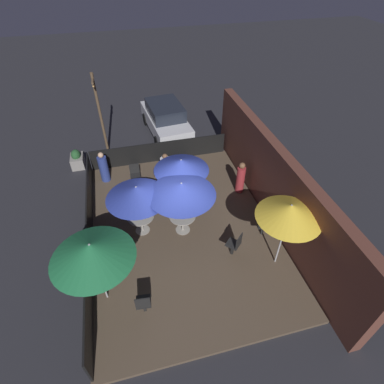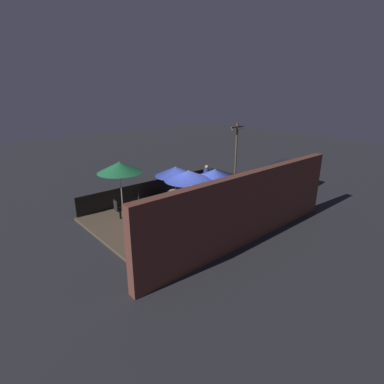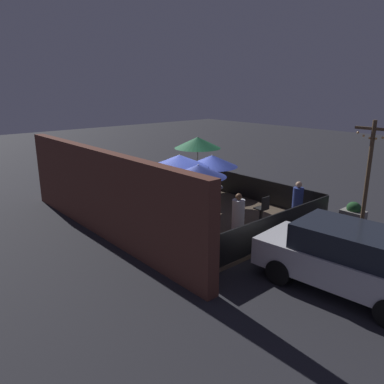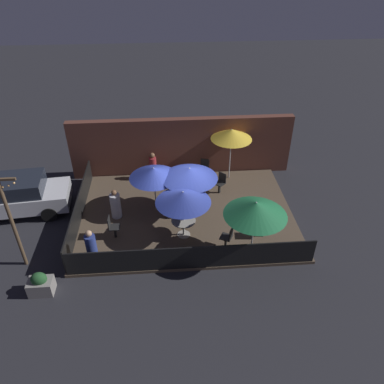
% 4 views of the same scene
% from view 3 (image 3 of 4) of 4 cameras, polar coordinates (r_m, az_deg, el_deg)
% --- Properties ---
extents(ground_plane, '(60.00, 60.00, 0.00)m').
position_cam_3_polar(ground_plane, '(14.48, -1.43, -3.17)').
color(ground_plane, '#26262B').
extents(patio_deck, '(8.67, 6.26, 0.12)m').
position_cam_3_polar(patio_deck, '(14.47, -1.43, -2.94)').
color(patio_deck, brown).
rests_on(patio_deck, ground_plane).
extents(building_wall, '(10.27, 0.36, 2.83)m').
position_cam_3_polar(building_wall, '(12.29, -13.62, -0.22)').
color(building_wall, brown).
rests_on(building_wall, ground_plane).
extents(fence_front, '(8.47, 0.05, 0.95)m').
position_cam_3_polar(fence_front, '(16.37, 6.89, 1.15)').
color(fence_front, black).
rests_on(fence_front, patio_deck).
extents(fence_side_left, '(0.05, 6.06, 0.95)m').
position_cam_3_polar(fence_side_left, '(11.51, 12.42, -5.56)').
color(fence_side_left, black).
rests_on(fence_side_left, patio_deck).
extents(patio_umbrella_0, '(2.02, 2.02, 2.00)m').
position_cam_3_polar(patio_umbrella_0, '(14.72, 3.07, 4.77)').
color(patio_umbrella_0, '#B2B2B7').
rests_on(patio_umbrella_0, patio_deck).
extents(patio_umbrella_1, '(2.20, 2.20, 2.13)m').
position_cam_3_polar(patio_umbrella_1, '(14.04, -1.93, 4.78)').
color(patio_umbrella_1, '#B2B2B7').
rests_on(patio_umbrella_1, patio_deck).
extents(patio_umbrella_2, '(1.84, 1.84, 2.48)m').
position_cam_3_polar(patio_umbrella_2, '(14.31, -15.22, 5.82)').
color(patio_umbrella_2, '#B2B2B7').
rests_on(patio_umbrella_2, patio_deck).
extents(patio_umbrella_3, '(2.13, 2.13, 2.37)m').
position_cam_3_polar(patio_umbrella_3, '(17.21, 0.85, 7.54)').
color(patio_umbrella_3, '#B2B2B7').
rests_on(patio_umbrella_3, patio_deck).
extents(patio_umbrella_4, '(1.97, 1.97, 2.02)m').
position_cam_3_polar(patio_umbrella_4, '(12.84, 0.95, 3.27)').
color(patio_umbrella_4, '#B2B2B7').
rests_on(patio_umbrella_4, patio_deck).
extents(dining_table_0, '(0.91, 0.91, 0.72)m').
position_cam_3_polar(dining_table_0, '(15.00, 3.00, 0.26)').
color(dining_table_0, '#9E998E').
rests_on(dining_table_0, patio_deck).
extents(dining_table_1, '(0.92, 0.92, 0.73)m').
position_cam_3_polar(dining_table_1, '(14.35, -1.88, -0.41)').
color(dining_table_1, '#9E998E').
rests_on(dining_table_1, patio_deck).
extents(patio_chair_0, '(0.41, 0.41, 0.93)m').
position_cam_3_polar(patio_chair_0, '(13.27, 10.73, -2.39)').
color(patio_chair_0, black).
rests_on(patio_chair_0, patio_deck).
extents(patio_chair_1, '(0.54, 0.54, 0.92)m').
position_cam_3_polar(patio_chair_1, '(16.64, 1.28, 1.61)').
color(patio_chair_1, black).
rests_on(patio_chair_1, patio_deck).
extents(patio_chair_2, '(0.50, 0.50, 0.91)m').
position_cam_3_polar(patio_chair_2, '(13.65, -12.99, -2.08)').
color(patio_chair_2, black).
rests_on(patio_chair_2, patio_deck).
extents(patio_chair_3, '(0.44, 0.44, 0.91)m').
position_cam_3_polar(patio_chair_3, '(17.44, -3.23, 2.23)').
color(patio_chair_3, black).
rests_on(patio_chair_3, patio_deck).
extents(patio_chair_4, '(0.57, 0.57, 0.95)m').
position_cam_3_polar(patio_chair_4, '(14.75, -9.59, -0.40)').
color(patio_chair_4, black).
rests_on(patio_chair_4, patio_deck).
extents(patron_0, '(0.38, 0.38, 1.38)m').
position_cam_3_polar(patron_0, '(11.66, -7.45, -4.17)').
color(patron_0, maroon).
rests_on(patron_0, patio_deck).
extents(patron_1, '(0.42, 0.42, 1.37)m').
position_cam_3_polar(patron_1, '(13.87, 15.78, -1.46)').
color(patron_1, navy).
rests_on(patron_1, patio_deck).
extents(patron_2, '(0.53, 0.53, 1.27)m').
position_cam_3_polar(patron_2, '(12.32, 7.05, -3.41)').
color(patron_2, silver).
rests_on(patron_2, patio_deck).
extents(planter_box, '(0.78, 0.55, 0.84)m').
position_cam_3_polar(planter_box, '(14.30, 23.33, -3.23)').
color(planter_box, gray).
rests_on(planter_box, ground_plane).
extents(light_post, '(1.10, 0.12, 3.79)m').
position_cam_3_polar(light_post, '(12.30, 25.20, 2.12)').
color(light_post, brown).
rests_on(light_post, ground_plane).
extents(parked_car_0, '(4.26, 2.10, 1.62)m').
position_cam_3_polar(parked_car_0, '(9.60, 22.35, -9.27)').
color(parked_car_0, silver).
rests_on(parked_car_0, ground_plane).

